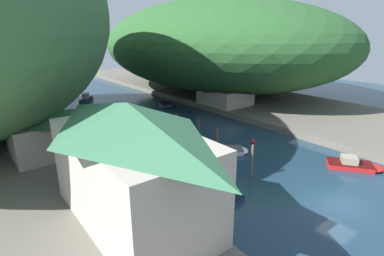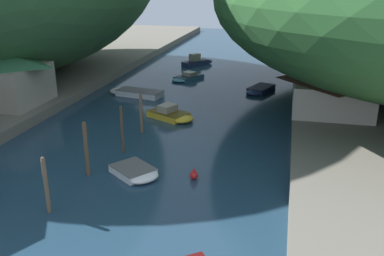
{
  "view_description": "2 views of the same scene",
  "coord_description": "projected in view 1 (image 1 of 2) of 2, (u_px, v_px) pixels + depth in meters",
  "views": [
    {
      "loc": [
        -22.23,
        -9.07,
        13.21
      ],
      "look_at": [
        0.93,
        20.44,
        1.08
      ],
      "focal_mm": 28.0,
      "sensor_mm": 36.0,
      "label": 1
    },
    {
      "loc": [
        10.48,
        -11.01,
        12.51
      ],
      "look_at": [
        2.97,
        21.29,
        0.6
      ],
      "focal_mm": 40.0,
      "sensor_mm": 36.0,
      "label": 2
    }
  ],
  "objects": [
    {
      "name": "water_surface",
      "position": [
        149.0,
        121.0,
        46.37
      ],
      "size": [
        130.0,
        130.0,
        0.0
      ],
      "primitive_type": "plane",
      "color": "#1E384C",
      "rests_on": "ground"
    },
    {
      "name": "right_bank",
      "position": [
        246.0,
        99.0,
        59.15
      ],
      "size": [
        22.0,
        120.0,
        0.94
      ],
      "color": "#666056",
      "rests_on": "ground"
    },
    {
      "name": "hillside_right",
      "position": [
        217.0,
        45.0,
        64.33
      ],
      "size": [
        42.71,
        59.8,
        18.92
      ],
      "color": "#285628",
      "rests_on": "right_bank"
    },
    {
      "name": "waterfront_building",
      "position": [
        131.0,
        162.0,
        19.42
      ],
      "size": [
        6.87,
        13.61,
        8.16
      ],
      "color": "#B2A899",
      "rests_on": "left_bank"
    },
    {
      "name": "boathouse_shed",
      "position": [
        49.0,
        130.0,
        31.03
      ],
      "size": [
        7.77,
        6.93,
        4.81
      ],
      "color": "gray",
      "rests_on": "left_bank"
    },
    {
      "name": "right_bank_cottage",
      "position": [
        225.0,
        92.0,
        52.41
      ],
      "size": [
        7.23,
        8.45,
        4.08
      ],
      "color": "#B2A899",
      "rests_on": "right_bank"
    },
    {
      "name": "boat_mid_channel",
      "position": [
        169.0,
        126.0,
        42.6
      ],
      "size": [
        5.01,
        3.99,
        1.24
      ],
      "rotation": [
        0.0,
        0.0,
        4.23
      ],
      "color": "gold",
      "rests_on": "water_surface"
    },
    {
      "name": "boat_navy_launch",
      "position": [
        166.0,
        105.0,
        55.21
      ],
      "size": [
        3.4,
        4.94,
        0.58
      ],
      "rotation": [
        0.0,
        0.0,
        2.78
      ],
      "color": "navy",
      "rests_on": "water_surface"
    },
    {
      "name": "boat_red_skiff",
      "position": [
        355.0,
        165.0,
        30.26
      ],
      "size": [
        4.8,
        5.47,
        1.19
      ],
      "rotation": [
        0.0,
        0.0,
        3.78
      ],
      "color": "red",
      "rests_on": "water_surface"
    },
    {
      "name": "boat_white_cruiser",
      "position": [
        108.0,
        108.0,
        52.8
      ],
      "size": [
        3.94,
        5.06,
        0.9
      ],
      "rotation": [
        0.0,
        0.0,
        2.67
      ],
      "color": "teal",
      "rests_on": "water_surface"
    },
    {
      "name": "boat_near_quay",
      "position": [
        234.0,
        150.0,
        34.2
      ],
      "size": [
        3.99,
        3.73,
        0.52
      ],
      "rotation": [
        0.0,
        0.0,
        4.07
      ],
      "color": "white",
      "rests_on": "water_surface"
    },
    {
      "name": "boat_far_right_bank",
      "position": [
        220.0,
        194.0,
        25.09
      ],
      "size": [
        2.22,
        3.6,
        0.4
      ],
      "rotation": [
        0.0,
        0.0,
        0.06
      ],
      "color": "navy",
      "rests_on": "water_surface"
    },
    {
      "name": "boat_moored_right",
      "position": [
        107.0,
        123.0,
        44.11
      ],
      "size": [
        6.48,
        3.17,
        0.64
      ],
      "rotation": [
        0.0,
        0.0,
        1.39
      ],
      "color": "white",
      "rests_on": "water_surface"
    },
    {
      "name": "boat_yellow_tender",
      "position": [
        87.0,
        99.0,
        59.28
      ],
      "size": [
        4.31,
        4.97,
        1.77
      ],
      "rotation": [
        0.0,
        0.0,
        5.62
      ],
      "color": "navy",
      "rests_on": "water_surface"
    },
    {
      "name": "mooring_post_nearest",
      "position": [
        252.0,
        161.0,
        27.87
      ],
      "size": [
        0.25,
        0.25,
        3.35
      ],
      "color": "brown",
      "rests_on": "water_surface"
    },
    {
      "name": "mooring_post_second",
      "position": [
        217.0,
        145.0,
        31.44
      ],
      "size": [
        0.29,
        0.29,
        3.72
      ],
      "color": "brown",
      "rests_on": "water_surface"
    },
    {
      "name": "mooring_post_middle",
      "position": [
        198.0,
        133.0,
        35.02
      ],
      "size": [
        0.22,
        0.22,
        3.65
      ],
      "color": "#4C3D2D",
      "rests_on": "water_surface"
    },
    {
      "name": "mooring_post_fourth",
      "position": [
        177.0,
        126.0,
        38.28
      ],
      "size": [
        0.26,
        0.26,
        3.37
      ],
      "color": "brown",
      "rests_on": "water_surface"
    },
    {
      "name": "channel_buoy_near",
      "position": [
        253.0,
        142.0,
        36.73
      ],
      "size": [
        0.54,
        0.54,
        0.81
      ],
      "color": "red",
      "rests_on": "water_surface"
    },
    {
      "name": "person_on_quay",
      "position": [
        128.0,
        169.0,
        25.86
      ],
      "size": [
        0.34,
        0.43,
        1.69
      ],
      "rotation": [
        0.0,
        0.0,
        1.21
      ],
      "color": "#282D3D",
      "rests_on": "left_bank"
    },
    {
      "name": "person_by_boathouse",
      "position": [
        128.0,
        177.0,
        24.34
      ],
      "size": [
        0.26,
        0.4,
        1.69
      ],
      "rotation": [
        0.0,
        0.0,
        1.45
      ],
      "color": "#282D3D",
      "rests_on": "left_bank"
    }
  ]
}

